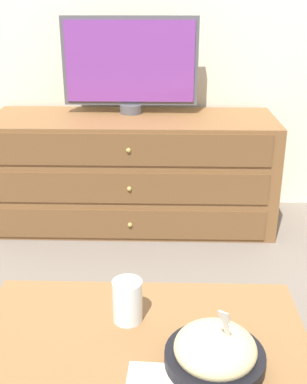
# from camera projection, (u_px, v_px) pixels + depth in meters

# --- Properties ---
(ground_plane) EXTENTS (12.00, 12.00, 0.00)m
(ground_plane) POSITION_uv_depth(u_px,v_px,m) (157.00, 201.00, 3.04)
(ground_plane) COLOR #70665B
(dresser) EXTENTS (1.53, 0.53, 0.61)m
(dresser) POSITION_uv_depth(u_px,v_px,m) (133.00, 171.00, 2.66)
(dresser) COLOR brown
(dresser) RESTS_ON ground_plane
(tv) EXTENTS (0.72, 0.12, 0.51)m
(tv) POSITION_uv_depth(u_px,v_px,m) (130.00, 63.00, 2.54)
(tv) COLOR #515156
(tv) RESTS_ON dresser
(coffee_table) EXTENTS (0.86, 0.57, 0.40)m
(coffee_table) POSITION_uv_depth(u_px,v_px,m) (140.00, 363.00, 1.22)
(coffee_table) COLOR olive
(coffee_table) RESTS_ON ground_plane
(takeout_bowl) EXTENTS (0.24, 0.24, 0.19)m
(takeout_bowl) POSITION_uv_depth(u_px,v_px,m) (215.00, 352.00, 1.12)
(takeout_bowl) COLOR black
(takeout_bowl) RESTS_ON coffee_table
(drink_cup) EXTENTS (0.08, 0.08, 0.12)m
(drink_cup) POSITION_uv_depth(u_px,v_px,m) (128.00, 303.00, 1.28)
(drink_cup) COLOR white
(drink_cup) RESTS_ON coffee_table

